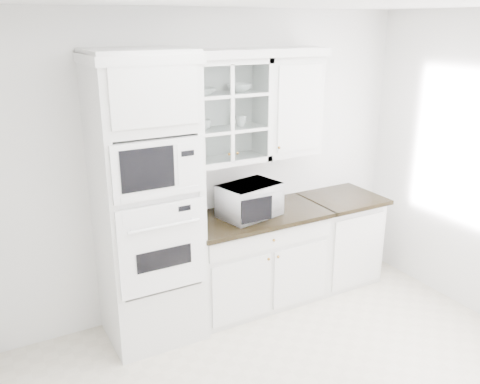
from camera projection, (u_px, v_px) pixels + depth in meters
room_shell at (297, 148)px, 3.41m from camera, size 4.00×3.50×2.70m
oven_column at (147, 203)px, 4.07m from camera, size 0.76×0.68×2.40m
base_cabinet_run at (255, 258)px, 4.80m from camera, size 1.32×0.67×0.92m
extra_base_cabinet at (338, 237)px, 5.26m from camera, size 0.72×0.67×0.92m
upper_cabinet_glass at (223, 112)px, 4.36m from camera, size 0.80×0.33×0.90m
upper_cabinet_solid at (289, 106)px, 4.67m from camera, size 0.55×0.33×0.90m
crown_molding at (213, 54)px, 4.14m from camera, size 2.14×0.38×0.07m
countertop_microwave at (249, 200)px, 4.55m from camera, size 0.60×0.53×0.30m
bowl_a at (201, 91)px, 4.21m from camera, size 0.24×0.24×0.05m
bowl_b at (239, 88)px, 4.37m from camera, size 0.28×0.28×0.07m
cup_a at (204, 125)px, 4.31m from camera, size 0.13×0.13×0.09m
cup_b at (241, 121)px, 4.46m from camera, size 0.12×0.12×0.10m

